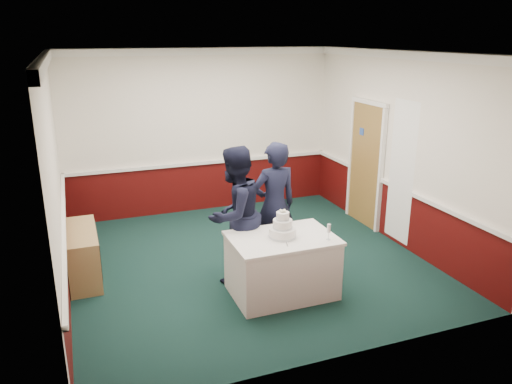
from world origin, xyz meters
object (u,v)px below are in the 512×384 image
object	(u,v)px
wedding_cake	(283,229)
person_woman	(274,206)
cake_knife	(287,243)
cake_table	(282,265)
sideboard	(83,254)
champagne_flute	(329,229)
person_man	(235,215)

from	to	relation	value
wedding_cake	person_woman	xyz separation A→B (m)	(0.22, 0.79, 0.02)
wedding_cake	cake_knife	world-z (taller)	wedding_cake
person_woman	cake_table	bearing A→B (deg)	70.24
sideboard	cake_knife	bearing A→B (deg)	-33.52
wedding_cake	champagne_flute	distance (m)	0.57
person_woman	cake_knife	bearing A→B (deg)	71.56
wedding_cake	person_woman	size ratio (longest dim) A/B	0.20
wedding_cake	cake_knife	xyz separation A→B (m)	(-0.03, -0.20, -0.11)
wedding_cake	person_man	xyz separation A→B (m)	(-0.43, 0.62, 0.03)
cake_table	person_woman	size ratio (longest dim) A/B	0.72
sideboard	cake_table	xyz separation A→B (m)	(2.37, -1.35, 0.05)
sideboard	wedding_cake	xyz separation A→B (m)	(2.37, -1.35, 0.55)
champagne_flute	person_man	world-z (taller)	person_man
wedding_cake	champagne_flute	world-z (taller)	wedding_cake
cake_knife	person_man	bearing A→B (deg)	133.40
wedding_cake	person_man	bearing A→B (deg)	124.61
cake_table	champagne_flute	distance (m)	0.78
person_man	person_woman	size ratio (longest dim) A/B	1.01
cake_knife	sideboard	bearing A→B (deg)	164.03
person_man	cake_table	bearing A→B (deg)	93.03
wedding_cake	champagne_flute	xyz separation A→B (m)	(0.50, -0.28, 0.03)
sideboard	wedding_cake	size ratio (longest dim) A/B	3.30
sideboard	wedding_cake	world-z (taller)	wedding_cake
sideboard	person_man	xyz separation A→B (m)	(1.95, -0.73, 0.58)
cake_knife	champagne_flute	bearing A→B (deg)	8.96
wedding_cake	person_man	world-z (taller)	person_man
person_woman	person_man	bearing A→B (deg)	10.63
cake_knife	person_woman	bearing A→B (deg)	93.65
cake_knife	champagne_flute	xyz separation A→B (m)	(0.53, -0.08, 0.14)
wedding_cake	cake_knife	size ratio (longest dim) A/B	1.65
cake_knife	champagne_flute	world-z (taller)	champagne_flute
cake_table	champagne_flute	bearing A→B (deg)	-29.25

